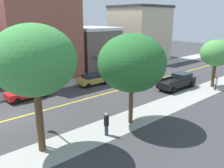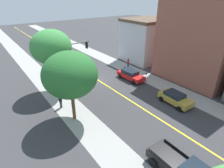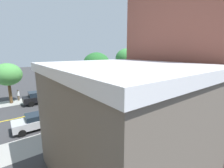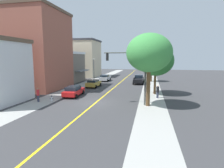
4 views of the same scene
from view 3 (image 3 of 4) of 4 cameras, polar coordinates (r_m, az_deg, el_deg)
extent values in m
plane|color=#38383A|center=(32.70, 12.68, -2.11)|extent=(140.00, 140.00, 0.00)
cube|color=#9E9E99|center=(28.87, 23.30, -4.62)|extent=(3.27, 126.00, 0.01)
cube|color=#9E9E99|center=(37.44, 4.53, -0.11)|extent=(3.27, 126.00, 0.01)
cube|color=yellow|center=(32.69, 12.68, -2.10)|extent=(0.20, 126.00, 0.00)
cube|color=#935142|center=(17.15, 30.34, 7.35)|extent=(9.63, 10.70, 13.62)
cube|color=#665B51|center=(9.83, 3.70, -14.92)|extent=(8.67, 7.44, 6.47)
cube|color=silver|center=(8.84, 4.00, 5.71)|extent=(8.97, 7.74, 0.50)
cube|color=slate|center=(13.91, -10.15, -9.30)|extent=(1.37, 5.66, 0.24)
cylinder|color=brown|center=(36.80, 5.32, 3.01)|extent=(0.48, 0.48, 4.23)
ellipsoid|color=#3D8E42|center=(36.41, 5.45, 9.36)|extent=(5.21, 5.21, 4.43)
cylinder|color=brown|center=(33.15, -5.52, 1.09)|extent=(0.35, 0.35, 3.14)
ellipsoid|color=#286B2D|center=(32.68, -5.64, 7.35)|extent=(5.48, 5.48, 4.65)
cylinder|color=brown|center=(27.99, -33.13, -2.97)|extent=(0.42, 0.42, 2.94)
ellipsoid|color=#4C9947|center=(27.49, -33.80, 2.93)|extent=(3.85, 3.85, 3.27)
cylinder|color=silver|center=(29.56, 21.86, -3.55)|extent=(0.24, 0.24, 0.59)
sphere|color=#232328|center=(29.47, 21.91, -2.86)|extent=(0.22, 0.22, 0.22)
cylinder|color=#232328|center=(29.47, 22.14, -3.55)|extent=(0.10, 0.10, 0.10)
cylinder|color=#232328|center=(29.63, 21.58, -3.43)|extent=(0.10, 0.10, 0.10)
cylinder|color=#4C4C51|center=(25.27, 15.91, -5.17)|extent=(0.07, 0.07, 1.00)
cube|color=#2D2D33|center=(25.10, 15.99, -3.78)|extent=(0.12, 0.18, 0.26)
cylinder|color=#474C47|center=(36.18, 5.44, 4.92)|extent=(0.20, 0.20, 6.81)
cylinder|color=#474C47|center=(34.17, 8.39, 9.19)|extent=(4.98, 0.14, 0.14)
cube|color=black|center=(32.76, 10.99, 8.13)|extent=(0.26, 0.32, 0.90)
sphere|color=red|center=(32.74, 11.01, 8.65)|extent=(0.20, 0.20, 0.20)
sphere|color=yellow|center=(32.76, 10.99, 8.13)|extent=(0.20, 0.20, 0.20)
sphere|color=green|center=(32.78, 10.97, 7.60)|extent=(0.20, 0.20, 0.20)
cylinder|color=#38383D|center=(16.06, -15.78, -7.07)|extent=(0.16, 0.16, 5.19)
ellipsoid|color=silver|center=(15.42, -16.35, 2.64)|extent=(0.70, 0.36, 0.24)
cube|color=red|center=(27.48, 15.20, -3.47)|extent=(2.00, 4.76, 0.65)
cube|color=#19232D|center=(27.52, 15.55, -2.18)|extent=(1.70, 2.60, 0.55)
cylinder|color=black|center=(25.84, 14.79, -5.15)|extent=(0.25, 0.65, 0.64)
cylinder|color=black|center=(26.89, 11.66, -4.35)|extent=(0.25, 0.65, 0.64)
cylinder|color=black|center=(28.34, 18.48, -3.89)|extent=(0.25, 0.65, 0.64)
cylinder|color=black|center=(29.29, 15.49, -3.21)|extent=(0.25, 0.65, 0.64)
cube|color=#B7BABF|center=(17.93, -25.76, -12.33)|extent=(1.99, 4.39, 0.74)
cube|color=#19232D|center=(17.74, -25.23, -10.41)|extent=(1.72, 2.39, 0.48)
cylinder|color=black|center=(17.08, -29.93, -15.32)|extent=(0.23, 0.64, 0.64)
cylinder|color=black|center=(18.81, -30.59, -12.92)|extent=(0.23, 0.64, 0.64)
cylinder|color=black|center=(17.49, -20.32, -13.81)|extent=(0.23, 0.64, 0.64)
cylinder|color=black|center=(19.17, -21.90, -11.62)|extent=(0.23, 0.64, 0.64)
cube|color=#B29338|center=(21.76, 0.21, -6.96)|extent=(2.00, 4.24, 0.71)
cube|color=#19232D|center=(21.70, 0.66, -5.45)|extent=(1.71, 2.31, 0.42)
cylinder|color=black|center=(20.43, -1.48, -9.29)|extent=(0.24, 0.65, 0.64)
cylinder|color=black|center=(21.90, -4.17, -7.85)|extent=(0.24, 0.65, 0.64)
cylinder|color=black|center=(21.97, 4.57, -7.79)|extent=(0.24, 0.65, 0.64)
cylinder|color=black|center=(23.34, 1.68, -6.58)|extent=(0.24, 0.65, 0.64)
cube|color=black|center=(26.16, -23.51, -4.47)|extent=(2.07, 5.78, 0.78)
cube|color=#19232D|center=(25.80, -25.87, -3.25)|extent=(1.84, 2.11, 0.65)
cube|color=black|center=(25.44, -20.63, -3.49)|extent=(0.16, 2.99, 0.24)
cube|color=black|center=(27.13, -21.66, -2.65)|extent=(0.16, 2.99, 0.24)
cylinder|color=black|center=(25.03, -27.31, -6.45)|extent=(0.30, 0.81, 0.80)
cylinder|color=black|center=(26.89, -27.97, -5.32)|extent=(0.30, 0.81, 0.80)
cylinder|color=black|center=(25.81, -18.72, -5.22)|extent=(0.30, 0.81, 0.80)
cylinder|color=black|center=(27.62, -19.94, -4.22)|extent=(0.30, 0.81, 0.80)
cylinder|color=#33384C|center=(29.46, 25.03, -3.62)|extent=(0.26, 0.26, 0.83)
cylinder|color=red|center=(29.28, 25.17, -2.12)|extent=(0.35, 0.35, 0.76)
sphere|color=#936B4C|center=(29.17, 25.25, -1.18)|extent=(0.23, 0.23, 0.23)
cylinder|color=#33384C|center=(35.23, -1.69, -0.14)|extent=(0.29, 0.29, 0.84)
cylinder|color=black|center=(35.08, -1.70, 1.14)|extent=(0.39, 0.39, 0.76)
sphere|color=beige|center=(34.99, -1.70, 1.95)|extent=(0.24, 0.24, 0.24)
cylinder|color=brown|center=(29.18, -30.93, -4.40)|extent=(0.29, 0.29, 0.77)
cylinder|color=silver|center=(29.01, -31.09, -2.99)|extent=(0.38, 0.38, 0.71)
sphere|color=#936B4C|center=(28.91, -31.18, -2.10)|extent=(0.22, 0.22, 0.22)
camera|label=1|loc=(50.48, -0.44, 12.94)|focal=37.29mm
camera|label=2|loc=(34.73, -37.07, 17.35)|focal=30.16mm
camera|label=4|loc=(53.63, 22.91, 8.63)|focal=29.66mm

